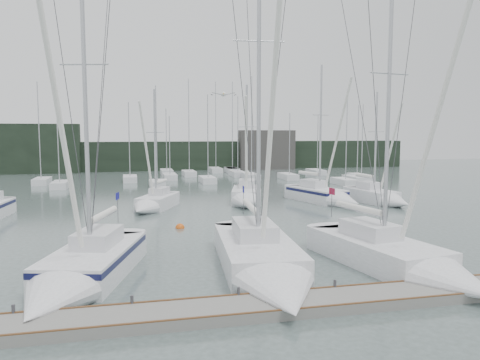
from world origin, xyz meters
name	(u,v)px	position (x,y,z in m)	size (l,w,h in m)	color
ground	(260,271)	(0.00, 0.00, 0.00)	(160.00, 160.00, 0.00)	#465652
dock	(296,304)	(0.00, -5.00, 0.20)	(24.00, 2.00, 0.40)	slate
far_treeline	(165,156)	(0.00, 62.00, 2.50)	(90.00, 4.00, 5.00)	black
far_building_left	(41,149)	(-20.00, 60.00, 4.00)	(12.00, 3.00, 8.00)	black
far_building_right	(266,150)	(18.00, 60.00, 3.50)	(10.00, 3.00, 7.00)	#3F3C3A
mast_forest	(200,176)	(3.44, 43.73, 0.47)	(54.41, 26.63, 14.86)	silver
sailboat_near_left	(78,274)	(-8.20, -0.64, 0.64)	(5.70, 10.79, 16.17)	silver
sailboat_near_center	(266,268)	(-0.15, -1.52, 0.61)	(4.64, 12.89, 18.51)	silver
sailboat_near_right	(410,264)	(6.47, -2.40, 0.60)	(5.03, 11.52, 15.95)	silver
sailboat_mid_b	(152,204)	(-4.24, 19.02, 0.53)	(4.99, 7.36, 11.03)	silver
sailboat_mid_c	(246,198)	(4.42, 20.46, 0.63)	(4.69, 8.60, 11.83)	silver
sailboat_mid_d	(327,196)	(11.98, 19.39, 0.64)	(5.16, 9.29, 13.82)	silver
sailboat_mid_e	(382,198)	(16.66, 17.71, 0.56)	(3.61, 8.09, 11.15)	silver
buoy_a	(180,228)	(-2.69, 11.02, 0.00)	(0.64, 0.64, 0.64)	#D15212
buoy_c	(95,235)	(-8.26, 10.11, 0.00)	(0.47, 0.47, 0.47)	#D15212
seagull	(224,94)	(-1.93, -0.86, 8.27)	(1.01, 0.47, 0.20)	silver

